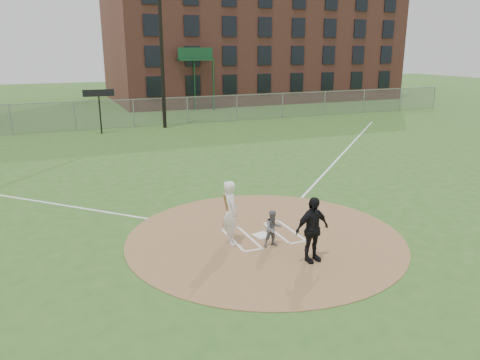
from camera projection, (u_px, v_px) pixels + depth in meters
name	position (u px, v px, depth m)	size (l,w,h in m)	color
ground	(265.00, 238.00, 14.25)	(140.00, 140.00, 0.00)	#315D20
dirt_circle	(265.00, 237.00, 14.25)	(8.40, 8.40, 0.02)	#9B7349
home_plate	(262.00, 235.00, 14.32)	(0.47, 0.47, 0.03)	white
foul_line_first	(343.00, 153.00, 25.55)	(0.10, 24.00, 0.01)	white
catcher	(273.00, 229.00, 13.45)	(0.53, 0.41, 1.09)	slate
umpire	(312.00, 229.00, 12.43)	(1.06, 0.44, 1.80)	black
batters_boxes	(263.00, 235.00, 14.38)	(2.08, 1.88, 0.01)	white
batter_at_plate	(231.00, 212.00, 13.54)	(0.74, 1.04, 1.91)	white
outfield_fence	(134.00, 113.00, 33.52)	(56.08, 0.08, 2.03)	slate
brick_warehouse	(249.00, 29.00, 51.81)	(30.00, 17.17, 15.00)	brown
light_pole	(161.00, 31.00, 31.84)	(1.20, 0.30, 12.22)	black
scoreboard_sign	(99.00, 98.00, 30.63)	(2.00, 0.10, 2.93)	black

